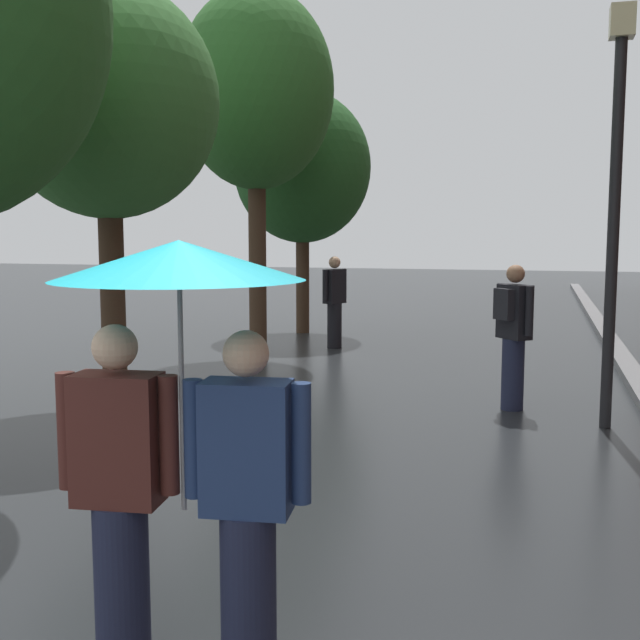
# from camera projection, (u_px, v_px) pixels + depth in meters

# --- Properties ---
(kerb_strip) EXTENTS (0.30, 36.00, 0.12)m
(kerb_strip) POSITION_uv_depth(u_px,v_px,m) (627.00, 366.00, 11.68)
(kerb_strip) COLOR slate
(kerb_strip) RESTS_ON ground
(street_tree_1) EXTENTS (2.58, 2.58, 4.94)m
(street_tree_1) POSITION_uv_depth(u_px,v_px,m) (107.00, 103.00, 8.87)
(street_tree_1) COLOR #473323
(street_tree_1) RESTS_ON ground
(street_tree_2) EXTENTS (2.56, 2.56, 6.02)m
(street_tree_2) POSITION_uv_depth(u_px,v_px,m) (256.00, 91.00, 12.62)
(street_tree_2) COLOR #473323
(street_tree_2) RESTS_ON ground
(street_tree_3) EXTENTS (2.76, 2.76, 4.88)m
(street_tree_3) POSITION_uv_depth(u_px,v_px,m) (302.00, 168.00, 15.56)
(street_tree_3) COLOR #473323
(street_tree_3) RESTS_ON ground
(couple_under_umbrella) EXTENTS (1.20, 1.14, 2.05)m
(couple_under_umbrella) POSITION_uv_depth(u_px,v_px,m) (181.00, 387.00, 3.51)
(couple_under_umbrella) COLOR #1E233D
(couple_under_umbrella) RESTS_ON ground
(street_lamp_post) EXTENTS (0.24, 0.24, 4.34)m
(street_lamp_post) POSITION_uv_depth(u_px,v_px,m) (615.00, 187.00, 7.94)
(street_lamp_post) COLOR black
(street_lamp_post) RESTS_ON ground
(pedestrian_walking_midground) EXTENTS (0.37, 0.54, 1.64)m
(pedestrian_walking_midground) POSITION_uv_depth(u_px,v_px,m) (335.00, 302.00, 13.75)
(pedestrian_walking_midground) COLOR black
(pedestrian_walking_midground) RESTS_ON ground
(pedestrian_walking_far) EXTENTS (0.46, 0.47, 1.70)m
(pedestrian_walking_far) POSITION_uv_depth(u_px,v_px,m) (513.00, 333.00, 8.97)
(pedestrian_walking_far) COLOR #1E233D
(pedestrian_walking_far) RESTS_ON ground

